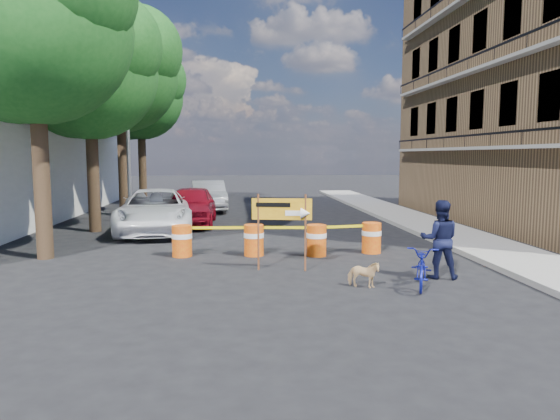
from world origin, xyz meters
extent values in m
plane|color=black|center=(0.00, 0.00, 0.00)|extent=(120.00, 120.00, 0.00)
cube|color=gray|center=(6.20, 6.00, 0.07)|extent=(2.40, 40.00, 0.15)
cube|color=olive|center=(12.00, 8.00, 6.00)|extent=(8.00, 16.00, 12.00)
cylinder|color=#332316|center=(-6.80, 2.00, 2.52)|extent=(0.44, 0.44, 5.04)
sphere|color=#164F18|center=(-6.80, 2.00, 6.30)|extent=(5.20, 5.20, 5.20)
sphere|color=#164F18|center=(-7.58, 2.65, 5.58)|extent=(3.64, 3.64, 3.64)
cylinder|color=#332316|center=(-6.80, 7.00, 2.38)|extent=(0.44, 0.44, 4.76)
sphere|color=#164F18|center=(-6.80, 7.00, 5.95)|extent=(5.00, 5.00, 5.00)
sphere|color=#164F18|center=(-5.92, 6.50, 6.80)|extent=(3.75, 3.75, 3.75)
sphere|color=#164F18|center=(-7.55, 7.62, 5.27)|extent=(3.50, 3.50, 3.50)
cylinder|color=#332316|center=(-6.80, 12.00, 2.66)|extent=(0.44, 0.44, 5.32)
sphere|color=#164F18|center=(-6.80, 12.00, 6.65)|extent=(5.40, 5.40, 5.40)
sphere|color=#164F18|center=(-5.85, 11.46, 7.60)|extent=(4.05, 4.05, 4.05)
sphere|color=#164F18|center=(-7.61, 12.68, 5.89)|extent=(3.78, 3.78, 3.78)
cylinder|color=#332316|center=(-6.80, 17.00, 2.46)|extent=(0.44, 0.44, 4.93)
sphere|color=#164F18|center=(-6.80, 17.00, 6.16)|extent=(4.80, 4.80, 4.80)
sphere|color=#164F18|center=(-5.96, 16.52, 7.04)|extent=(3.60, 3.60, 3.60)
sphere|color=#164F18|center=(-7.52, 17.60, 5.46)|extent=(3.36, 3.36, 3.36)
cylinder|color=gray|center=(-6.00, 9.50, 4.00)|extent=(0.16, 0.16, 8.00)
cylinder|color=gray|center=(-5.50, 9.50, 7.90)|extent=(1.00, 0.12, 0.12)
cube|color=silver|center=(-5.00, 9.50, 7.85)|extent=(0.35, 0.18, 0.12)
cylinder|color=red|center=(-3.02, 1.95, 0.45)|extent=(0.56, 0.56, 0.90)
cylinder|color=white|center=(-3.02, 1.95, 0.60)|extent=(0.58, 0.58, 0.14)
cylinder|color=red|center=(-0.97, 1.89, 0.45)|extent=(0.56, 0.56, 0.90)
cylinder|color=white|center=(-0.97, 1.89, 0.60)|extent=(0.58, 0.58, 0.14)
cylinder|color=red|center=(0.82, 1.70, 0.45)|extent=(0.56, 0.56, 0.90)
cylinder|color=white|center=(0.82, 1.70, 0.60)|extent=(0.58, 0.58, 0.14)
cylinder|color=red|center=(2.51, 1.99, 0.45)|extent=(0.56, 0.56, 0.90)
cylinder|color=white|center=(2.51, 1.99, 0.60)|extent=(0.58, 0.58, 0.14)
cylinder|color=#592D19|center=(-0.92, 0.06, 0.96)|extent=(0.05, 0.05, 1.93)
cylinder|color=#592D19|center=(0.24, -0.15, 0.96)|extent=(0.05, 0.05, 1.93)
cube|color=orange|center=(-0.34, -0.04, 1.55)|extent=(1.48, 0.30, 0.54)
cube|color=white|center=(-0.05, -0.11, 1.46)|extent=(0.42, 0.09, 0.13)
cone|color=white|center=(0.24, -0.17, 1.46)|extent=(0.28, 0.32, 0.28)
cube|color=black|center=(-0.55, -0.02, 1.66)|extent=(0.84, 0.16, 0.11)
imported|color=black|center=(3.28, -1.12, 0.92)|extent=(1.05, 0.91, 1.85)
imported|color=#121999|center=(2.59, -1.85, 0.91)|extent=(0.93, 1.12, 1.81)
imported|color=#E7BF84|center=(1.29, -1.82, 0.30)|extent=(0.77, 0.56, 0.59)
imported|color=white|center=(-4.49, 6.69, 0.80)|extent=(3.19, 6.00, 1.61)
imported|color=maroon|center=(-3.32, 8.53, 0.81)|extent=(1.94, 4.76, 1.62)
imported|color=#B1B3B9|center=(-2.91, 13.97, 0.78)|extent=(2.19, 4.89, 1.56)
camera|label=1|loc=(-1.46, -12.26, 2.88)|focal=32.00mm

